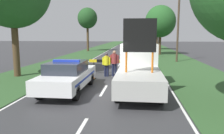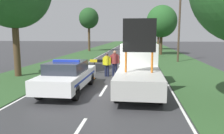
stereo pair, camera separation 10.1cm
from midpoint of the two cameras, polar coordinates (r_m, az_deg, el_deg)
name	(u,v)px [view 2 (the right image)]	position (r m, az deg, el deg)	size (l,w,h in m)	color
ground_plane	(103,92)	(10.92, -2.14, -6.45)	(160.00, 160.00, 0.00)	#333335
lane_markings	(124,58)	(25.92, 3.26, 2.25)	(6.92, 61.69, 0.01)	silver
grass_verge_left	(86,54)	(31.46, -6.83, 3.32)	(4.65, 120.00, 0.03)	#2D5128
grass_verge_right	(169,55)	(30.83, 14.76, 3.00)	(4.65, 120.00, 0.03)	#2D5128
police_car	(68,76)	(11.08, -11.24, -2.25)	(1.87, 4.93, 1.60)	white
work_truck	(139,69)	(11.19, 7.26, -0.50)	(2.01, 5.61, 3.50)	white
road_barrier	(112,62)	(15.49, 0.21, 1.29)	(3.21, 0.08, 1.05)	black
police_officer	(107,63)	(14.68, -1.17, 1.12)	(0.56, 0.36, 1.57)	#191E38
pedestrian_civilian	(115,61)	(14.72, 0.91, 1.51)	(0.63, 0.40, 1.75)	#191E38
traffic_cone_near_police	(91,74)	(13.91, -5.18, -1.79)	(0.50, 0.50, 0.69)	black
traffic_cone_centre_front	(128,67)	(16.83, 4.37, 0.00)	(0.50, 0.50, 0.68)	black
queued_car_van_white	(137,56)	(20.67, 6.72, 2.80)	(1.89, 4.07, 1.50)	silver
queued_car_sedan_black	(140,51)	(27.53, 7.42, 4.29)	(1.95, 4.24, 1.59)	black
queued_car_hatch_blue	(139,48)	(32.80, 7.04, 4.91)	(1.78, 4.00, 1.58)	navy
roadside_tree_near_left	(159,25)	(41.51, 12.19, 10.66)	(3.69, 3.69, 6.49)	#4C3823
roadside_tree_near_right	(162,22)	(31.27, 12.94, 11.51)	(4.16, 4.16, 6.78)	#4C3823
roadside_tree_far_left	(89,18)	(37.37, -6.00, 12.50)	(3.26, 3.26, 7.23)	#4C3823
utility_pole	(179,22)	(23.48, 17.32, 11.16)	(1.20, 0.20, 7.90)	#473828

